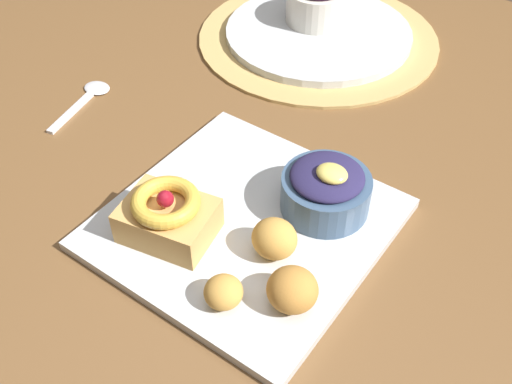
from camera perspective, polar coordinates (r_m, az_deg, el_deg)
dining_table at (r=0.82m, az=5.71°, el=-0.73°), size 1.59×1.10×0.73m
woven_placemat at (r=1.01m, az=5.85°, el=14.28°), size 0.38×0.38×0.00m
front_plate at (r=0.68m, az=-0.99°, el=-3.03°), size 0.29×0.29×0.01m
cake_slice at (r=0.64m, az=-8.31°, el=-2.24°), size 0.11×0.09×0.06m
berry_ramekin at (r=0.67m, az=6.61°, el=0.29°), size 0.10×0.10×0.07m
fritter_front at (r=0.59m, az=3.44°, el=-9.16°), size 0.05×0.05×0.04m
fritter_middle at (r=0.59m, az=-3.08°, el=-9.38°), size 0.04×0.04×0.03m
fritter_back at (r=0.62m, az=1.75°, el=-4.41°), size 0.05×0.05×0.04m
back_plate at (r=1.00m, az=5.89°, el=14.70°), size 0.30×0.30×0.01m
back_ramekin at (r=1.01m, az=5.79°, el=17.41°), size 0.10×0.10×0.08m
spoon at (r=0.89m, az=-15.69°, el=8.50°), size 0.05×0.13×0.00m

